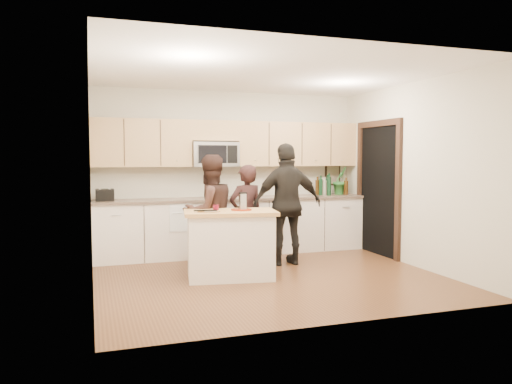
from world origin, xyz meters
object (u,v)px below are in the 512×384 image
object	(u,v)px
island	(230,244)
woman_center	(210,213)
woman_left	(246,215)
toaster	(105,195)
woman_right	(287,204)

from	to	relation	value
island	woman_center	bearing A→B (deg)	114.38
woman_center	woman_left	bearing A→B (deg)	176.34
toaster	woman_center	bearing A→B (deg)	-36.34
toaster	woman_left	world-z (taller)	woman_left
woman_left	woman_right	size ratio (longest dim) A/B	0.82
island	woman_center	distance (m)	0.68
toaster	woman_center	distance (m)	1.73
island	woman_left	distance (m)	0.86
toaster	woman_right	bearing A→B (deg)	-21.64
island	woman_left	bearing A→B (deg)	66.87
toaster	woman_right	distance (m)	2.77
toaster	woman_left	size ratio (longest dim) A/B	0.18
woman_right	toaster	bearing A→B (deg)	-20.57
woman_left	island	bearing A→B (deg)	45.13
woman_center	woman_right	world-z (taller)	woman_right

